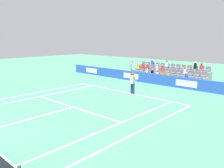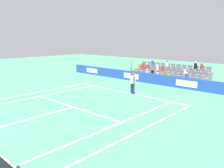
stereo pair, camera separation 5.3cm
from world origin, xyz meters
name	(u,v)px [view 1 (the left image)]	position (x,y,z in m)	size (l,w,h in m)	color
line_baseline	(126,93)	(0.00, -11.89, 0.00)	(10.97, 0.10, 0.01)	white
line_service	(73,107)	(0.00, -6.40, 0.00)	(8.23, 0.10, 0.01)	white
line_centre_service	(27,120)	(0.00, -3.20, 0.00)	(0.10, 6.40, 0.01)	white
line_singles_sideline_left	(35,98)	(4.12, -5.95, 0.00)	(0.10, 11.89, 0.01)	white
line_singles_sideline_right	(116,125)	(-4.12, -5.95, 0.00)	(0.10, 11.89, 0.01)	white
line_doubles_sideline_left	(26,95)	(5.49, -5.95, 0.00)	(0.10, 11.89, 0.01)	white
line_doubles_sideline_right	(137,132)	(-5.49, -5.95, 0.00)	(0.10, 11.89, 0.01)	white
line_centre_mark	(126,93)	(0.00, -11.79, 0.00)	(0.10, 0.20, 0.01)	white
sponsor_barrier	(157,79)	(0.00, -16.55, 0.50)	(24.56, 0.22, 1.01)	blue
tennis_player	(133,82)	(-0.77, -11.72, 0.99)	(0.51, 0.40, 2.85)	navy
stadium_stand	(168,76)	(0.02, -18.86, 0.56)	(8.06, 2.85, 2.19)	gray
loose_tennis_ball	(40,117)	(-0.24, -3.84, 0.03)	(0.07, 0.07, 0.07)	#D1E533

